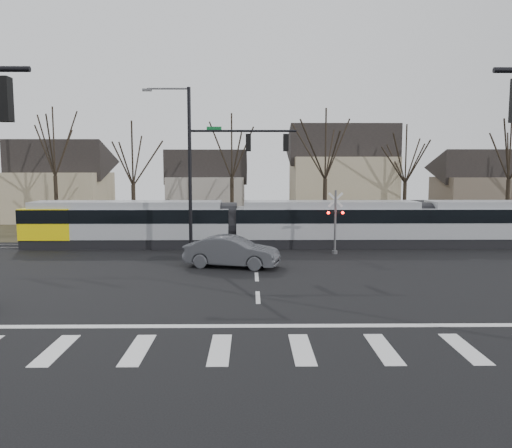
{
  "coord_description": "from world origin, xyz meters",
  "views": [
    {
      "loc": [
        -0.3,
        -18.13,
        5.22
      ],
      "look_at": [
        0.0,
        9.0,
        2.3
      ],
      "focal_mm": 35.0,
      "sensor_mm": 36.0,
      "label": 1
    }
  ],
  "objects": [
    {
      "name": "ground",
      "position": [
        0.0,
        0.0,
        0.0
      ],
      "size": [
        140.0,
        140.0,
        0.0
      ],
      "primitive_type": "plane",
      "color": "black"
    },
    {
      "name": "grass_verge",
      "position": [
        0.0,
        32.0,
        0.01
      ],
      "size": [
        140.0,
        28.0,
        0.01
      ],
      "primitive_type": "cube",
      "color": "#38331E",
      "rests_on": "ground"
    },
    {
      "name": "crosswalk",
      "position": [
        0.0,
        -4.0,
        0.01
      ],
      "size": [
        27.0,
        2.6,
        0.01
      ],
      "color": "silver",
      "rests_on": "ground"
    },
    {
      "name": "stop_line",
      "position": [
        0.0,
        -1.8,
        0.01
      ],
      "size": [
        28.0,
        0.35,
        0.01
      ],
      "primitive_type": "cube",
      "color": "silver",
      "rests_on": "ground"
    },
    {
      "name": "lane_dashes",
      "position": [
        0.0,
        16.0,
        0.01
      ],
      "size": [
        0.18,
        30.0,
        0.01
      ],
      "color": "silver",
      "rests_on": "ground"
    },
    {
      "name": "rail_pair",
      "position": [
        0.0,
        15.8,
        0.03
      ],
      "size": [
        90.0,
        1.52,
        0.06
      ],
      "color": "#59595E",
      "rests_on": "ground"
    },
    {
      "name": "tram",
      "position": [
        4.97,
        16.0,
        1.7
      ],
      "size": [
        41.09,
        3.05,
        3.11
      ],
      "color": "gray",
      "rests_on": "ground"
    },
    {
      "name": "sedan",
      "position": [
        -1.31,
        8.56,
        0.84
      ],
      "size": [
        4.14,
        5.92,
        1.68
      ],
      "primitive_type": "imported",
      "rotation": [
        0.0,
        0.0,
        1.33
      ],
      "color": "#43454A",
      "rests_on": "ground"
    },
    {
      "name": "signal_pole_far",
      "position": [
        -2.41,
        12.5,
        5.7
      ],
      "size": [
        9.28,
        0.44,
        10.2
      ],
      "color": "black",
      "rests_on": "ground"
    },
    {
      "name": "rail_crossing_signal",
      "position": [
        5.0,
        12.79,
        1.89
      ],
      "size": [
        1.08,
        0.36,
        4.0
      ],
      "color": "#59595B",
      "rests_on": "ground"
    },
    {
      "name": "tree_row",
      "position": [
        2.0,
        26.0,
        5.0
      ],
      "size": [
        59.2,
        7.2,
        10.0
      ],
      "color": "black",
      "rests_on": "ground"
    },
    {
      "name": "house_a",
      "position": [
        -20.0,
        34.0,
        4.46
      ],
      "size": [
        9.72,
        8.64,
        8.6
      ],
      "color": "tan",
      "rests_on": "ground"
    },
    {
      "name": "house_b",
      "position": [
        -5.0,
        36.0,
        3.97
      ],
      "size": [
        8.64,
        7.56,
        7.65
      ],
      "color": "gray",
      "rests_on": "ground"
    },
    {
      "name": "house_c",
      "position": [
        9.0,
        33.0,
        5.23
      ],
      "size": [
        10.8,
        8.64,
        10.1
      ],
      "color": "tan",
      "rests_on": "ground"
    },
    {
      "name": "house_d",
      "position": [
        24.0,
        35.0,
        3.97
      ],
      "size": [
        8.64,
        7.56,
        7.65
      ],
      "color": "brown",
      "rests_on": "ground"
    }
  ]
}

